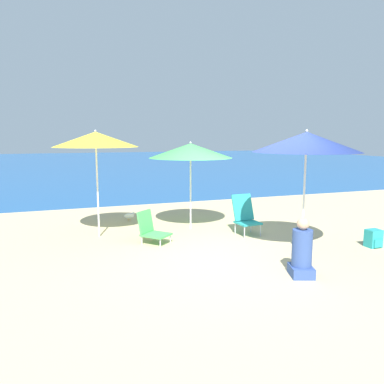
{
  "coord_description": "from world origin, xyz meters",
  "views": [
    {
      "loc": [
        -3.14,
        -5.88,
        2.15
      ],
      "look_at": [
        -0.54,
        1.38,
        1.0
      ],
      "focal_mm": 35.0,
      "sensor_mm": 36.0,
      "label": 1
    }
  ],
  "objects_px": {
    "backpack_teal": "(374,238)",
    "seagull": "(130,216)",
    "beach_umbrella_yellow": "(96,140)",
    "beach_chair_green": "(151,229)",
    "beach_umbrella_green": "(191,151)",
    "beach_chair_teal": "(245,214)",
    "beach_umbrella_navy": "(306,142)",
    "person_seated_near": "(302,252)"
  },
  "relations": [
    {
      "from": "backpack_teal",
      "to": "seagull",
      "type": "distance_m",
      "value": 5.64
    },
    {
      "from": "beach_umbrella_yellow",
      "to": "beach_chair_green",
      "type": "distance_m",
      "value": 2.19
    },
    {
      "from": "beach_chair_green",
      "to": "seagull",
      "type": "relative_size",
      "value": 2.68
    },
    {
      "from": "backpack_teal",
      "to": "beach_umbrella_yellow",
      "type": "bearing_deg",
      "value": 152.54
    },
    {
      "from": "beach_umbrella_green",
      "to": "seagull",
      "type": "bearing_deg",
      "value": 132.64
    },
    {
      "from": "backpack_teal",
      "to": "beach_umbrella_green",
      "type": "bearing_deg",
      "value": 138.1
    },
    {
      "from": "beach_chair_green",
      "to": "seagull",
      "type": "height_order",
      "value": "beach_chair_green"
    },
    {
      "from": "beach_chair_teal",
      "to": "beach_chair_green",
      "type": "relative_size",
      "value": 1.21
    },
    {
      "from": "beach_umbrella_navy",
      "to": "beach_umbrella_green",
      "type": "distance_m",
      "value": 2.78
    },
    {
      "from": "beach_chair_green",
      "to": "backpack_teal",
      "type": "relative_size",
      "value": 2.08
    },
    {
      "from": "beach_chair_green",
      "to": "person_seated_near",
      "type": "distance_m",
      "value": 3.11
    },
    {
      "from": "beach_umbrella_yellow",
      "to": "beach_umbrella_green",
      "type": "xyz_separation_m",
      "value": [
        2.1,
        0.0,
        -0.26
      ]
    },
    {
      "from": "beach_umbrella_navy",
      "to": "beach_umbrella_green",
      "type": "relative_size",
      "value": 1.12
    },
    {
      "from": "beach_chair_teal",
      "to": "backpack_teal",
      "type": "xyz_separation_m",
      "value": [
        1.91,
        -1.74,
        -0.27
      ]
    },
    {
      "from": "beach_umbrella_yellow",
      "to": "person_seated_near",
      "type": "distance_m",
      "value": 4.68
    },
    {
      "from": "beach_chair_teal",
      "to": "backpack_teal",
      "type": "bearing_deg",
      "value": -46.71
    },
    {
      "from": "beach_chair_green",
      "to": "person_seated_near",
      "type": "xyz_separation_m",
      "value": [
        1.76,
        -2.56,
        0.09
      ]
    },
    {
      "from": "beach_umbrella_green",
      "to": "seagull",
      "type": "xyz_separation_m",
      "value": [
        -1.2,
        1.3,
        -1.69
      ]
    },
    {
      "from": "backpack_teal",
      "to": "person_seated_near",
      "type": "bearing_deg",
      "value": -160.12
    },
    {
      "from": "beach_umbrella_yellow",
      "to": "beach_umbrella_green",
      "type": "height_order",
      "value": "beach_umbrella_yellow"
    },
    {
      "from": "person_seated_near",
      "to": "beach_umbrella_yellow",
      "type": "bearing_deg",
      "value": 148.15
    },
    {
      "from": "seagull",
      "to": "beach_chair_green",
      "type": "bearing_deg",
      "value": -88.58
    },
    {
      "from": "beach_umbrella_green",
      "to": "beach_umbrella_yellow",
      "type": "bearing_deg",
      "value": -179.99
    },
    {
      "from": "beach_chair_green",
      "to": "beach_umbrella_yellow",
      "type": "bearing_deg",
      "value": 96.35
    },
    {
      "from": "person_seated_near",
      "to": "backpack_teal",
      "type": "relative_size",
      "value": 2.66
    },
    {
      "from": "beach_umbrella_navy",
      "to": "beach_umbrella_yellow",
      "type": "bearing_deg",
      "value": 144.56
    },
    {
      "from": "beach_chair_green",
      "to": "seagull",
      "type": "distance_m",
      "value": 2.15
    },
    {
      "from": "beach_umbrella_yellow",
      "to": "seagull",
      "type": "relative_size",
      "value": 8.49
    },
    {
      "from": "beach_chair_teal",
      "to": "person_seated_near",
      "type": "height_order",
      "value": "person_seated_near"
    },
    {
      "from": "beach_umbrella_yellow",
      "to": "backpack_teal",
      "type": "xyz_separation_m",
      "value": [
        4.98,
        -2.59,
        -1.91
      ]
    },
    {
      "from": "seagull",
      "to": "beach_umbrella_yellow",
      "type": "bearing_deg",
      "value": -124.53
    },
    {
      "from": "beach_umbrella_navy",
      "to": "seagull",
      "type": "xyz_separation_m",
      "value": [
        -2.53,
        3.74,
        -1.91
      ]
    },
    {
      "from": "beach_umbrella_green",
      "to": "seagull",
      "type": "distance_m",
      "value": 2.45
    },
    {
      "from": "beach_umbrella_yellow",
      "to": "person_seated_near",
      "type": "relative_size",
      "value": 2.47
    },
    {
      "from": "beach_umbrella_navy",
      "to": "person_seated_near",
      "type": "relative_size",
      "value": 2.46
    },
    {
      "from": "beach_umbrella_navy",
      "to": "beach_chair_green",
      "type": "bearing_deg",
      "value": 147.25
    },
    {
      "from": "beach_umbrella_yellow",
      "to": "beach_chair_teal",
      "type": "relative_size",
      "value": 2.62
    },
    {
      "from": "beach_umbrella_navy",
      "to": "backpack_teal",
      "type": "bearing_deg",
      "value": -5.55
    },
    {
      "from": "beach_umbrella_navy",
      "to": "backpack_teal",
      "type": "distance_m",
      "value": 2.44
    },
    {
      "from": "beach_chair_teal",
      "to": "person_seated_near",
      "type": "xyz_separation_m",
      "value": [
        -0.36,
        -2.56,
        -0.06
      ]
    },
    {
      "from": "person_seated_near",
      "to": "beach_umbrella_green",
      "type": "bearing_deg",
      "value": 119.86
    },
    {
      "from": "beach_umbrella_yellow",
      "to": "backpack_teal",
      "type": "height_order",
      "value": "beach_umbrella_yellow"
    }
  ]
}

